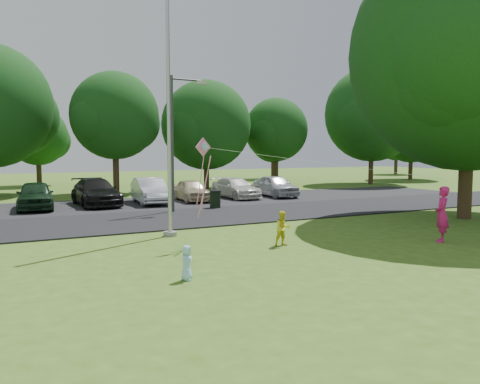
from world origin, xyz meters
name	(u,v)px	position (x,y,z in m)	size (l,w,h in m)	color
ground	(332,253)	(0.00, 0.00, 0.00)	(120.00, 120.00, 0.00)	#3A6019
park_road	(214,216)	(0.00, 9.00, 0.03)	(60.00, 6.00, 0.06)	black
parking_strip	(170,202)	(0.00, 15.50, 0.03)	(42.00, 7.00, 0.06)	black
flagpole	(169,121)	(-3.50, 5.00, 4.17)	(0.50, 0.50, 10.00)	#B7BABF
street_lamp	(177,131)	(-1.03, 11.11, 4.10)	(1.92, 0.26, 6.82)	#3F3F44
trash_can	(215,200)	(1.24, 11.62, 0.49)	(0.62, 0.62, 0.98)	black
big_tree	(471,58)	(9.94, 3.04, 7.24)	(11.27, 10.74, 12.92)	#332316
tree_row	(153,117)	(1.59, 24.23, 5.71)	(64.35, 11.94, 10.88)	#332316
horizon_trees	(149,139)	(4.06, 33.88, 4.30)	(77.46, 7.20, 7.02)	#332316
parked_cars	(163,190)	(-0.46, 15.49, 0.77)	(16.77, 5.35, 1.48)	black
woman	(442,214)	(4.42, -0.28, 0.95)	(0.69, 0.46, 1.91)	#D61C71
child_yellow	(283,228)	(-0.78, 1.60, 0.57)	(0.56, 0.44, 1.15)	yellow
child_blue	(187,263)	(-5.03, -0.83, 0.43)	(0.42, 0.27, 0.85)	#A6E2FF
kite	(211,161)	(-2.88, 2.68, 2.78)	(7.82, 3.32, 2.64)	pink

